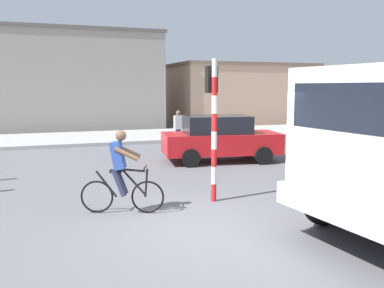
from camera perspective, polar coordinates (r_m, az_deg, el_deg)
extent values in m
plane|color=slate|center=(7.96, 1.52, -11.15)|extent=(120.00, 120.00, 0.00)
cube|color=#ADADA8|center=(21.21, -12.11, 0.85)|extent=(80.00, 5.00, 0.16)
cube|color=silver|center=(6.57, 18.66, -8.39)|extent=(0.49, 2.39, 0.36)
cube|color=black|center=(6.44, 20.21, 4.73)|extent=(0.34, 2.13, 0.70)
torus|color=black|center=(8.26, 17.82, -6.85)|extent=(1.12, 0.35, 1.10)
cylinder|color=red|center=(8.26, 17.82, -6.85)|extent=(0.52, 0.35, 0.50)
torus|color=black|center=(8.70, -6.07, -7.20)|extent=(0.65, 0.28, 0.68)
torus|color=black|center=(8.89, -12.85, -7.03)|extent=(0.65, 0.28, 0.68)
cylinder|color=black|center=(8.62, -8.42, -3.52)|extent=(0.58, 0.25, 0.09)
cylinder|color=black|center=(8.66, -7.99, -5.12)|extent=(0.49, 0.22, 0.57)
cylinder|color=black|center=(8.78, -11.61, -5.37)|extent=(0.43, 0.20, 0.57)
cylinder|color=black|center=(8.63, -6.26, -5.31)|extent=(0.10, 0.07, 0.59)
cylinder|color=black|center=(8.57, -6.46, -3.25)|extent=(0.20, 0.48, 0.03)
cube|color=black|center=(8.68, -10.36, -3.66)|extent=(0.27, 0.20, 0.06)
cube|color=#3351A8|center=(8.61, -10.08, -1.51)|extent=(0.39, 0.40, 0.59)
sphere|color=brown|center=(8.54, -9.69, 1.13)|extent=(0.22, 0.22, 0.22)
cylinder|color=#2D334C|center=(8.81, -9.68, -5.01)|extent=(0.33, 0.22, 0.57)
cylinder|color=brown|center=(8.72, -8.60, -1.03)|extent=(0.49, 0.26, 0.29)
cylinder|color=#2D334C|center=(8.62, -9.93, -5.30)|extent=(0.33, 0.22, 0.57)
cylinder|color=brown|center=(8.41, -8.96, -1.36)|extent=(0.49, 0.26, 0.29)
cylinder|color=red|center=(9.58, 2.98, -6.63)|extent=(0.12, 0.12, 0.40)
cylinder|color=white|center=(9.49, 3.00, -4.29)|extent=(0.12, 0.12, 0.40)
cylinder|color=red|center=(9.41, 3.02, -1.91)|extent=(0.12, 0.12, 0.40)
cylinder|color=white|center=(9.35, 3.04, 0.51)|extent=(0.12, 0.12, 0.40)
cylinder|color=red|center=(9.31, 3.05, 2.95)|extent=(0.12, 0.12, 0.40)
cylinder|color=white|center=(9.28, 3.07, 5.41)|extent=(0.12, 0.12, 0.40)
cylinder|color=red|center=(9.27, 3.09, 7.88)|extent=(0.12, 0.12, 0.40)
cylinder|color=white|center=(9.28, 3.11, 10.35)|extent=(0.12, 0.12, 0.40)
cube|color=black|center=(9.44, 2.67, 8.80)|extent=(0.24, 0.20, 0.60)
sphere|color=red|center=(9.55, 2.40, 8.79)|extent=(0.14, 0.14, 0.14)
cube|color=red|center=(14.55, 3.99, 0.15)|extent=(4.20, 2.26, 0.70)
cube|color=black|center=(14.43, 3.43, 2.69)|extent=(2.39, 1.75, 0.60)
cylinder|color=black|center=(15.76, 7.51, -0.59)|extent=(0.62, 0.26, 0.60)
cylinder|color=black|center=(14.18, 9.72, -1.58)|extent=(0.62, 0.26, 0.60)
cylinder|color=black|center=(15.15, -1.41, -0.87)|extent=(0.62, 0.26, 0.60)
cylinder|color=black|center=(13.50, -0.16, -1.94)|extent=(0.62, 0.26, 0.60)
cube|color=#1E2328|center=(18.31, 20.06, 1.27)|extent=(4.29, 2.61, 0.70)
cube|color=black|center=(18.32, 20.58, 3.29)|extent=(2.48, 1.93, 0.60)
cylinder|color=black|center=(17.07, 17.49, -0.24)|extent=(0.63, 0.32, 0.60)
cylinder|color=black|center=(18.63, 15.44, 0.48)|extent=(0.63, 0.32, 0.60)
cylinder|color=black|center=(18.19, 24.69, -0.12)|extent=(0.63, 0.32, 0.60)
cylinder|color=black|center=(19.67, 22.20, 0.56)|extent=(0.63, 0.32, 0.60)
cylinder|color=#2D334C|center=(17.32, -1.88, 0.64)|extent=(0.22, 0.22, 0.85)
cube|color=white|center=(17.25, -1.89, 2.97)|extent=(0.34, 0.22, 0.56)
sphere|color=brown|center=(17.22, -1.89, 4.26)|extent=(0.20, 0.20, 0.20)
cube|color=#9E9389|center=(27.92, -15.99, 8.12)|extent=(10.34, 6.95, 5.75)
cube|color=#5E5852|center=(28.11, -16.23, 14.19)|extent=(10.55, 7.09, 0.20)
cube|color=tan|center=(31.90, 5.74, 6.74)|extent=(9.77, 7.97, 4.01)
cube|color=#775E4C|center=(31.93, 5.79, 10.52)|extent=(9.96, 8.13, 0.20)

